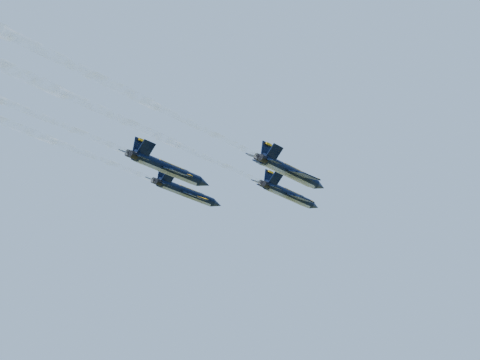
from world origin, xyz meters
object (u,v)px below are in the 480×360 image
at_px(jet_lead, 290,195).
at_px(jet_right, 291,172).
at_px(jet_slot, 169,169).
at_px(jet_left, 188,193).

xyz_separation_m(jet_lead, jet_right, (5.54, -16.52, 0.00)).
distance_m(jet_lead, jet_slot, 27.10).
bearing_deg(jet_lead, jet_right, -49.44).
height_order(jet_right, jet_slot, same).
distance_m(jet_left, jet_right, 22.60).
relative_size(jet_lead, jet_slot, 1.00).
distance_m(jet_lead, jet_left, 17.68).
height_order(jet_lead, jet_slot, same).
height_order(jet_lead, jet_left, same).
bearing_deg(jet_slot, jet_left, 129.70).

